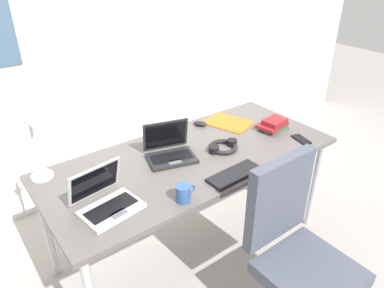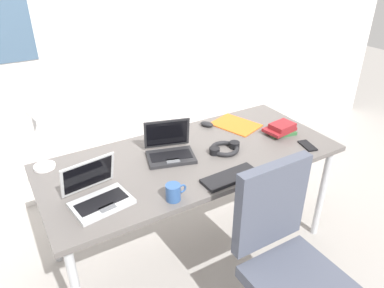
{
  "view_description": "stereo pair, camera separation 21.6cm",
  "coord_description": "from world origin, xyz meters",
  "px_view_note": "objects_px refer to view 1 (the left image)",
  "views": [
    {
      "loc": [
        -1.14,
        -1.51,
        1.87
      ],
      "look_at": [
        0.0,
        0.0,
        0.82
      ],
      "focal_mm": 33.94,
      "sensor_mm": 36.0,
      "label": 1
    },
    {
      "loc": [
        -0.96,
        -1.63,
        1.87
      ],
      "look_at": [
        0.0,
        0.0,
        0.82
      ],
      "focal_mm": 33.94,
      "sensor_mm": 36.0,
      "label": 2
    }
  ],
  "objects_px": {
    "computer_mouse": "(200,124)",
    "headphones": "(223,147)",
    "laptop_center": "(170,151)",
    "cell_phone": "(301,139)",
    "coffee_mug": "(183,193)",
    "desk_lamp": "(37,149)",
    "paper_folder_near_mouse": "(228,123)",
    "external_keyboard": "(235,174)",
    "laptop_front_right": "(106,201)",
    "book_stack": "(274,124)",
    "office_chair": "(297,266)"
  },
  "relations": [
    {
      "from": "paper_folder_near_mouse",
      "to": "coffee_mug",
      "type": "xyz_separation_m",
      "value": [
        -0.78,
        -0.53,
        0.04
      ]
    },
    {
      "from": "laptop_front_right",
      "to": "book_stack",
      "type": "distance_m",
      "value": 1.29
    },
    {
      "from": "laptop_center",
      "to": "coffee_mug",
      "type": "xyz_separation_m",
      "value": [
        -0.18,
        -0.39,
        0.0
      ]
    },
    {
      "from": "office_chair",
      "to": "laptop_front_right",
      "type": "bearing_deg",
      "value": 139.92
    },
    {
      "from": "cell_phone",
      "to": "external_keyboard",
      "type": "bearing_deg",
      "value": -162.51
    },
    {
      "from": "coffee_mug",
      "to": "office_chair",
      "type": "relative_size",
      "value": 0.12
    },
    {
      "from": "headphones",
      "to": "cell_phone",
      "type": "bearing_deg",
      "value": -24.38
    },
    {
      "from": "laptop_front_right",
      "to": "headphones",
      "type": "height_order",
      "value": "laptop_front_right"
    },
    {
      "from": "laptop_center",
      "to": "book_stack",
      "type": "distance_m",
      "value": 0.79
    },
    {
      "from": "book_stack",
      "to": "office_chair",
      "type": "bearing_deg",
      "value": -127.92
    },
    {
      "from": "desk_lamp",
      "to": "headphones",
      "type": "distance_m",
      "value": 1.07
    },
    {
      "from": "book_stack",
      "to": "coffee_mug",
      "type": "bearing_deg",
      "value": -164.24
    },
    {
      "from": "laptop_front_right",
      "to": "external_keyboard",
      "type": "distance_m",
      "value": 0.71
    },
    {
      "from": "cell_phone",
      "to": "paper_folder_near_mouse",
      "type": "relative_size",
      "value": 0.44
    },
    {
      "from": "laptop_center",
      "to": "office_chair",
      "type": "relative_size",
      "value": 0.34
    },
    {
      "from": "book_stack",
      "to": "coffee_mug",
      "type": "distance_m",
      "value": 1.0
    },
    {
      "from": "laptop_center",
      "to": "external_keyboard",
      "type": "bearing_deg",
      "value": -65.59
    },
    {
      "from": "desk_lamp",
      "to": "computer_mouse",
      "type": "bearing_deg",
      "value": 0.93
    },
    {
      "from": "laptop_center",
      "to": "book_stack",
      "type": "bearing_deg",
      "value": -8.69
    },
    {
      "from": "office_chair",
      "to": "headphones",
      "type": "bearing_deg",
      "value": 82.28
    },
    {
      "from": "laptop_center",
      "to": "paper_folder_near_mouse",
      "type": "relative_size",
      "value": 1.07
    },
    {
      "from": "laptop_center",
      "to": "cell_phone",
      "type": "height_order",
      "value": "laptop_center"
    },
    {
      "from": "external_keyboard",
      "to": "headphones",
      "type": "bearing_deg",
      "value": 58.87
    },
    {
      "from": "laptop_center",
      "to": "computer_mouse",
      "type": "height_order",
      "value": "laptop_center"
    },
    {
      "from": "cell_phone",
      "to": "headphones",
      "type": "relative_size",
      "value": 0.64
    },
    {
      "from": "laptop_front_right",
      "to": "paper_folder_near_mouse",
      "type": "distance_m",
      "value": 1.16
    },
    {
      "from": "cell_phone",
      "to": "book_stack",
      "type": "height_order",
      "value": "book_stack"
    },
    {
      "from": "laptop_front_right",
      "to": "office_chair",
      "type": "xyz_separation_m",
      "value": [
        0.74,
        -0.62,
        -0.38
      ]
    },
    {
      "from": "laptop_center",
      "to": "paper_folder_near_mouse",
      "type": "bearing_deg",
      "value": 13.24
    },
    {
      "from": "laptop_center",
      "to": "headphones",
      "type": "xyz_separation_m",
      "value": [
        0.32,
        -0.12,
        -0.03
      ]
    },
    {
      "from": "coffee_mug",
      "to": "external_keyboard",
      "type": "bearing_deg",
      "value": 1.05
    },
    {
      "from": "computer_mouse",
      "to": "headphones",
      "type": "height_order",
      "value": "headphones"
    },
    {
      "from": "laptop_center",
      "to": "office_chair",
      "type": "bearing_deg",
      "value": -74.87
    },
    {
      "from": "laptop_front_right",
      "to": "external_keyboard",
      "type": "height_order",
      "value": "laptop_front_right"
    },
    {
      "from": "desk_lamp",
      "to": "coffee_mug",
      "type": "relative_size",
      "value": 3.54
    },
    {
      "from": "laptop_center",
      "to": "office_chair",
      "type": "xyz_separation_m",
      "value": [
        0.22,
        -0.83,
        -0.39
      ]
    },
    {
      "from": "computer_mouse",
      "to": "office_chair",
      "type": "distance_m",
      "value": 1.13
    },
    {
      "from": "computer_mouse",
      "to": "book_stack",
      "type": "distance_m",
      "value": 0.51
    },
    {
      "from": "coffee_mug",
      "to": "office_chair",
      "type": "bearing_deg",
      "value": -47.58
    },
    {
      "from": "paper_folder_near_mouse",
      "to": "book_stack",
      "type": "bearing_deg",
      "value": -54.73
    },
    {
      "from": "headphones",
      "to": "laptop_front_right",
      "type": "bearing_deg",
      "value": -173.44
    },
    {
      "from": "book_stack",
      "to": "laptop_front_right",
      "type": "bearing_deg",
      "value": -175.87
    },
    {
      "from": "computer_mouse",
      "to": "book_stack",
      "type": "relative_size",
      "value": 0.44
    },
    {
      "from": "cell_phone",
      "to": "coffee_mug",
      "type": "distance_m",
      "value": 0.99
    },
    {
      "from": "laptop_center",
      "to": "laptop_front_right",
      "type": "relative_size",
      "value": 1.05
    },
    {
      "from": "external_keyboard",
      "to": "coffee_mug",
      "type": "relative_size",
      "value": 2.92
    },
    {
      "from": "computer_mouse",
      "to": "paper_folder_near_mouse",
      "type": "height_order",
      "value": "computer_mouse"
    },
    {
      "from": "laptop_front_right",
      "to": "coffee_mug",
      "type": "relative_size",
      "value": 2.8
    },
    {
      "from": "laptop_center",
      "to": "cell_phone",
      "type": "bearing_deg",
      "value": -22.64
    },
    {
      "from": "coffee_mug",
      "to": "desk_lamp",
      "type": "bearing_deg",
      "value": 129.96
    }
  ]
}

